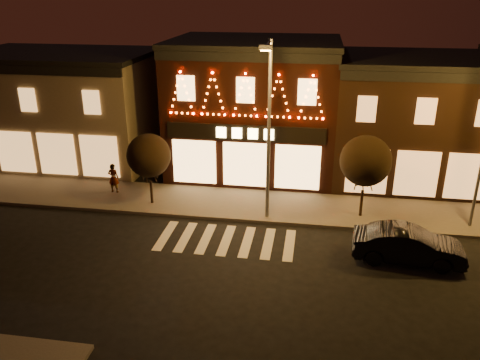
# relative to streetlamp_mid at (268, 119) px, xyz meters

# --- Properties ---
(ground) EXTENTS (120.00, 120.00, 0.00)m
(ground) POSITION_rel_streetlamp_mid_xyz_m (-1.65, -6.34, -5.37)
(ground) COLOR black
(ground) RESTS_ON ground
(sidewalk_far) EXTENTS (44.00, 4.00, 0.15)m
(sidewalk_far) POSITION_rel_streetlamp_mid_xyz_m (0.35, 1.66, -5.29)
(sidewalk_far) COLOR #47423D
(sidewalk_far) RESTS_ON ground
(building_left) EXTENTS (12.20, 8.28, 7.30)m
(building_left) POSITION_rel_streetlamp_mid_xyz_m (-14.65, 7.65, -1.71)
(building_left) COLOR #776B54
(building_left) RESTS_ON ground
(building_pulp) EXTENTS (10.20, 8.34, 8.30)m
(building_pulp) POSITION_rel_streetlamp_mid_xyz_m (-1.65, 7.64, -1.20)
(building_pulp) COLOR black
(building_pulp) RESTS_ON ground
(building_right_a) EXTENTS (9.20, 8.28, 7.50)m
(building_right_a) POSITION_rel_streetlamp_mid_xyz_m (7.85, 7.65, -1.61)
(building_right_a) COLOR black
(building_right_a) RESTS_ON ground
(streetlamp_mid) EXTENTS (0.56, 2.03, 8.89)m
(streetlamp_mid) POSITION_rel_streetlamp_mid_xyz_m (0.00, 0.00, 0.00)
(streetlamp_mid) COLOR #59595E
(streetlamp_mid) RESTS_ON sidewalk_far
(tree_left) EXTENTS (2.34, 2.34, 3.92)m
(tree_left) POSITION_rel_streetlamp_mid_xyz_m (-6.42, 0.93, -2.48)
(tree_left) COLOR black
(tree_left) RESTS_ON sidewalk_far
(tree_right) EXTENTS (2.57, 2.57, 4.29)m
(tree_right) POSITION_rel_streetlamp_mid_xyz_m (4.80, 1.12, -2.21)
(tree_right) COLOR black
(tree_right) RESTS_ON sidewalk_far
(dark_sedan) EXTENTS (4.82, 1.94, 1.56)m
(dark_sedan) POSITION_rel_streetlamp_mid_xyz_m (6.51, -2.91, -4.59)
(dark_sedan) COLOR black
(dark_sedan) RESTS_ON ground
(pedestrian) EXTENTS (0.64, 0.43, 1.73)m
(pedestrian) POSITION_rel_streetlamp_mid_xyz_m (-9.05, 2.03, -4.35)
(pedestrian) COLOR gray
(pedestrian) RESTS_ON sidewalk_far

